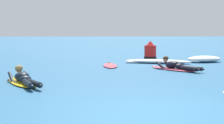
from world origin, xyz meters
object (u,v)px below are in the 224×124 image
at_px(surfer_far, 175,67).
at_px(channel_marker_buoy, 150,52).
at_px(surfer_near, 23,80).
at_px(drifting_surfboard, 110,65).

height_order(surfer_far, channel_marker_buoy, channel_marker_buoy).
height_order(surfer_near, surfer_far, same).
bearing_deg(channel_marker_buoy, drifting_surfboard, -120.53).
height_order(surfer_near, drifting_surfboard, surfer_near).
height_order(surfer_near, channel_marker_buoy, channel_marker_buoy).
relative_size(surfer_near, surfer_far, 1.06).
bearing_deg(channel_marker_buoy, surfer_far, -89.77).
distance_m(surfer_far, channel_marker_buoy, 5.53).
relative_size(surfer_far, drifting_surfboard, 1.12).
height_order(drifting_surfboard, channel_marker_buoy, channel_marker_buoy).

